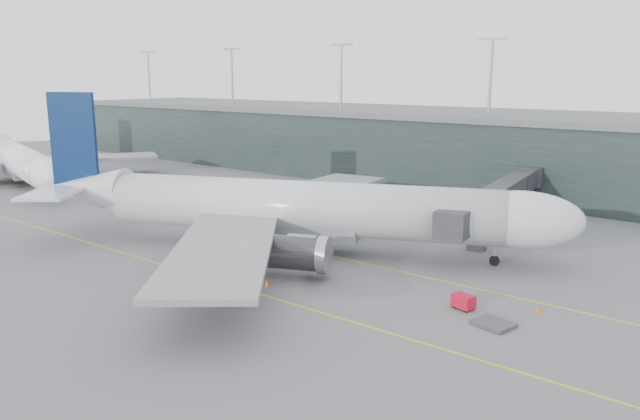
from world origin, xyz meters
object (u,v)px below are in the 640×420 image
Objects in this scene: gse_cart at (463,301)px; main_aircraft at (297,208)px; second_aircraft at (20,160)px; jet_bridge at (514,192)px.

main_aircraft is at bearing -177.61° from gse_cart.
gse_cart is at bearing 11.44° from second_aircraft.
second_aircraft is at bearing 154.66° from main_aircraft.
main_aircraft is at bearing 14.05° from second_aircraft.
second_aircraft is 26.43× the size of gse_cart.
gse_cart is at bearing -35.64° from main_aircraft.
second_aircraft is at bearing -172.36° from jet_bridge.
main_aircraft is 79.43m from second_aircraft.
second_aircraft is 106.22m from gse_cart.
jet_bridge is 37.40m from gse_cart.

